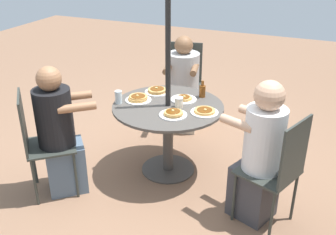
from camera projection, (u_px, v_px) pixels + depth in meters
name	position (u px, v px, depth m)	size (l,w,h in m)	color
ground_plane	(168.00, 169.00, 3.96)	(12.00, 12.00, 0.00)	#8C664C
patio_table	(168.00, 120.00, 3.72)	(1.04, 1.04, 0.71)	#4C4742
umbrella_pole	(168.00, 69.00, 3.50)	(0.05, 0.05, 2.12)	black
patio_chair_north	(279.00, 167.00, 2.99)	(0.53, 0.53, 0.97)	#333833
diner_north	(259.00, 157.00, 3.08)	(0.44, 0.51, 1.21)	#3D3D42
patio_chair_east	(185.00, 78.00, 4.77)	(0.49, 0.49, 0.97)	#333833
diner_east	(183.00, 88.00, 4.63)	(0.56, 0.46, 1.11)	beige
patio_chair_south	(39.00, 139.00, 3.39)	(0.58, 0.58, 0.97)	#333833
diner_south	(60.00, 136.00, 3.44)	(0.54, 0.56, 1.19)	slate
pancake_plate_a	(184.00, 99.00, 3.77)	(0.25, 0.25, 0.04)	white
pancake_plate_b	(173.00, 114.00, 3.45)	(0.25, 0.25, 0.05)	white
pancake_plate_c	(138.00, 98.00, 3.75)	(0.25, 0.25, 0.06)	white
pancake_plate_d	(205.00, 111.00, 3.50)	(0.25, 0.25, 0.04)	white
pancake_plate_e	(157.00, 91.00, 3.93)	(0.25, 0.25, 0.05)	white
syrup_bottle	(202.00, 91.00, 3.81)	(0.09, 0.06, 0.17)	brown
coffee_cup	(179.00, 102.00, 3.59)	(0.08, 0.08, 0.10)	beige
drinking_glass_a	(118.00, 97.00, 3.68)	(0.07, 0.07, 0.12)	silver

